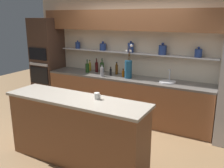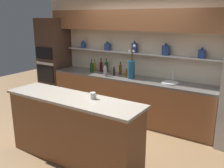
{
  "view_description": "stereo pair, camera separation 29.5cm",
  "coord_description": "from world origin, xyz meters",
  "px_view_note": "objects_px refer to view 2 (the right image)",
  "views": [
    {
      "loc": [
        2.11,
        -3.39,
        2.15
      ],
      "look_at": [
        0.09,
        0.29,
        1.02
      ],
      "focal_mm": 40.0,
      "sensor_mm": 36.0,
      "label": 1
    },
    {
      "loc": [
        2.37,
        -3.24,
        2.15
      ],
      "look_at": [
        0.09,
        0.29,
        1.02
      ],
      "focal_mm": 40.0,
      "sensor_mm": 36.0,
      "label": 2
    }
  ],
  "objects_px": {
    "flower_vase": "(131,68)",
    "bottle_wine_2": "(101,67)",
    "sink_fixture": "(170,82)",
    "coffee_mug": "(93,96)",
    "bottle_sauce_4": "(126,74)",
    "bottle_wine_7": "(106,67)",
    "bottle_spirit_5": "(105,71)",
    "bottle_spirit_1": "(120,69)",
    "bottle_wine_3": "(92,68)",
    "oven_tower": "(54,61)",
    "bottle_sauce_0": "(114,72)",
    "bottle_oil_6": "(95,66)"
  },
  "relations": [
    {
      "from": "bottle_spirit_1",
      "to": "coffee_mug",
      "type": "relative_size",
      "value": 2.75
    },
    {
      "from": "flower_vase",
      "to": "bottle_wine_2",
      "type": "height_order",
      "value": "flower_vase"
    },
    {
      "from": "bottle_sauce_0",
      "to": "bottle_wine_3",
      "type": "height_order",
      "value": "bottle_wine_3"
    },
    {
      "from": "oven_tower",
      "to": "bottle_sauce_4",
      "type": "relative_size",
      "value": 12.45
    },
    {
      "from": "bottle_sauce_0",
      "to": "bottle_wine_3",
      "type": "xyz_separation_m",
      "value": [
        -0.62,
        0.01,
        0.03
      ]
    },
    {
      "from": "sink_fixture",
      "to": "bottle_sauce_0",
      "type": "bearing_deg",
      "value": -178.3
    },
    {
      "from": "bottle_sauce_0",
      "to": "bottle_oil_6",
      "type": "relative_size",
      "value": 0.75
    },
    {
      "from": "bottle_sauce_4",
      "to": "bottle_wine_7",
      "type": "relative_size",
      "value": 0.54
    },
    {
      "from": "bottle_sauce_4",
      "to": "flower_vase",
      "type": "bearing_deg",
      "value": -22.97
    },
    {
      "from": "oven_tower",
      "to": "bottle_sauce_4",
      "type": "xyz_separation_m",
      "value": [
        2.11,
        0.02,
        -0.07
      ]
    },
    {
      "from": "flower_vase",
      "to": "bottle_wine_2",
      "type": "xyz_separation_m",
      "value": [
        -0.9,
        0.2,
        -0.09
      ]
    },
    {
      "from": "bottle_sauce_4",
      "to": "bottle_spirit_5",
      "type": "xyz_separation_m",
      "value": [
        -0.42,
        -0.18,
        0.03
      ]
    },
    {
      "from": "bottle_wine_2",
      "to": "coffee_mug",
      "type": "xyz_separation_m",
      "value": [
        1.23,
        -1.93,
        0.03
      ]
    },
    {
      "from": "sink_fixture",
      "to": "bottle_sauce_0",
      "type": "xyz_separation_m",
      "value": [
        -1.25,
        -0.04,
        0.06
      ]
    },
    {
      "from": "oven_tower",
      "to": "sink_fixture",
      "type": "relative_size",
      "value": 6.59
    },
    {
      "from": "sink_fixture",
      "to": "bottle_sauce_0",
      "type": "distance_m",
      "value": 1.26
    },
    {
      "from": "flower_vase",
      "to": "bottle_wine_2",
      "type": "relative_size",
      "value": 2.23
    },
    {
      "from": "bottle_spirit_1",
      "to": "coffee_mug",
      "type": "distance_m",
      "value": 2.05
    },
    {
      "from": "flower_vase",
      "to": "bottle_wine_7",
      "type": "xyz_separation_m",
      "value": [
        -0.77,
        0.23,
        -0.09
      ]
    },
    {
      "from": "bottle_oil_6",
      "to": "bottle_wine_7",
      "type": "height_order",
      "value": "bottle_wine_7"
    },
    {
      "from": "bottle_spirit_5",
      "to": "sink_fixture",
      "type": "bearing_deg",
      "value": 7.14
    },
    {
      "from": "sink_fixture",
      "to": "bottle_oil_6",
      "type": "relative_size",
      "value": 1.26
    },
    {
      "from": "bottle_sauce_0",
      "to": "bottle_wine_3",
      "type": "bearing_deg",
      "value": 178.65
    },
    {
      "from": "bottle_wine_2",
      "to": "bottle_wine_3",
      "type": "xyz_separation_m",
      "value": [
        -0.15,
        -0.17,
        -0.01
      ]
    },
    {
      "from": "bottle_spirit_5",
      "to": "bottle_sauce_4",
      "type": "bearing_deg",
      "value": 23.22
    },
    {
      "from": "bottle_spirit_1",
      "to": "bottle_wine_7",
      "type": "xyz_separation_m",
      "value": [
        -0.4,
        0.04,
        -0.0
      ]
    },
    {
      "from": "sink_fixture",
      "to": "coffee_mug",
      "type": "distance_m",
      "value": 1.86
    },
    {
      "from": "bottle_spirit_1",
      "to": "coffee_mug",
      "type": "height_order",
      "value": "bottle_spirit_1"
    },
    {
      "from": "bottle_sauce_0",
      "to": "bottle_spirit_1",
      "type": "bearing_deg",
      "value": 72.11
    },
    {
      "from": "flower_vase",
      "to": "bottle_sauce_4",
      "type": "bearing_deg",
      "value": 157.03
    },
    {
      "from": "bottle_wine_3",
      "to": "bottle_oil_6",
      "type": "height_order",
      "value": "bottle_wine_3"
    },
    {
      "from": "bottle_spirit_5",
      "to": "flower_vase",
      "type": "bearing_deg",
      "value": 11.56
    },
    {
      "from": "bottle_spirit_1",
      "to": "bottle_sauce_4",
      "type": "bearing_deg",
      "value": -29.41
    },
    {
      "from": "oven_tower",
      "to": "sink_fixture",
      "type": "xyz_separation_m",
      "value": [
        3.08,
        0.01,
        -0.12
      ]
    },
    {
      "from": "flower_vase",
      "to": "bottle_wine_3",
      "type": "bearing_deg",
      "value": 178.08
    },
    {
      "from": "bottle_sauce_0",
      "to": "bottle_sauce_4",
      "type": "relative_size",
      "value": 1.12
    },
    {
      "from": "oven_tower",
      "to": "bottle_wine_3",
      "type": "relative_size",
      "value": 7.13
    },
    {
      "from": "sink_fixture",
      "to": "bottle_wine_7",
      "type": "height_order",
      "value": "bottle_wine_7"
    },
    {
      "from": "bottle_sauce_0",
      "to": "bottle_spirit_5",
      "type": "xyz_separation_m",
      "value": [
        -0.14,
        -0.14,
        0.02
      ]
    },
    {
      "from": "sink_fixture",
      "to": "coffee_mug",
      "type": "xyz_separation_m",
      "value": [
        -0.5,
        -1.79,
        0.12
      ]
    },
    {
      "from": "flower_vase",
      "to": "coffee_mug",
      "type": "relative_size",
      "value": 7.04
    },
    {
      "from": "oven_tower",
      "to": "bottle_spirit_1",
      "type": "height_order",
      "value": "oven_tower"
    },
    {
      "from": "bottle_sauce_0",
      "to": "bottle_spirit_1",
      "type": "height_order",
      "value": "bottle_spirit_1"
    },
    {
      "from": "bottle_wine_3",
      "to": "coffee_mug",
      "type": "bearing_deg",
      "value": -52.2
    },
    {
      "from": "bottle_wine_3",
      "to": "flower_vase",
      "type": "bearing_deg",
      "value": -1.92
    },
    {
      "from": "oven_tower",
      "to": "bottle_spirit_5",
      "type": "distance_m",
      "value": 1.7
    },
    {
      "from": "bottle_spirit_1",
      "to": "oven_tower",
      "type": "bearing_deg",
      "value": -175.57
    },
    {
      "from": "bottle_sauce_4",
      "to": "bottle_oil_6",
      "type": "distance_m",
      "value": 0.97
    },
    {
      "from": "flower_vase",
      "to": "coffee_mug",
      "type": "bearing_deg",
      "value": -79.52
    },
    {
      "from": "sink_fixture",
      "to": "bottle_wine_7",
      "type": "relative_size",
      "value": 1.02
    }
  ]
}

